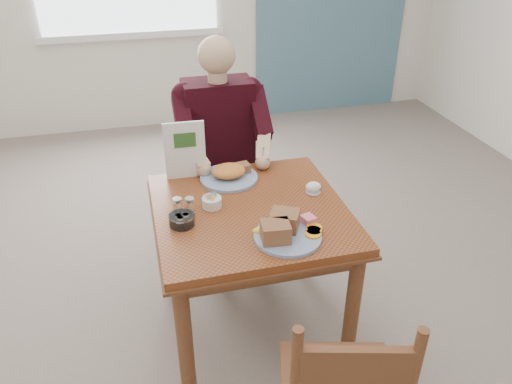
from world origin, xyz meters
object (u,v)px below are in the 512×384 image
object	(u,v)px
diner	(221,137)
near_plate	(285,230)
chair_far	(220,180)
table	(250,227)
far_plate	(230,174)

from	to	relation	value
diner	near_plate	size ratio (longest dim) A/B	3.88
chair_far	diner	xyz separation A→B (m)	(0.00, -0.09, 0.33)
table	far_plate	size ratio (longest dim) A/B	2.64
table	near_plate	distance (m)	0.32
table	near_plate	bearing A→B (deg)	-71.55
table	far_plate	world-z (taller)	far_plate
chair_far	far_plate	size ratio (longest dim) A/B	2.73
diner	near_plate	world-z (taller)	diner
near_plate	table	bearing A→B (deg)	108.45
diner	chair_far	bearing A→B (deg)	90.01
table	far_plate	bearing A→B (deg)	96.41
chair_far	diner	size ratio (longest dim) A/B	0.69
diner	far_plate	size ratio (longest dim) A/B	3.98
far_plate	diner	bearing A→B (deg)	85.10
near_plate	chair_far	bearing A→B (deg)	94.76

